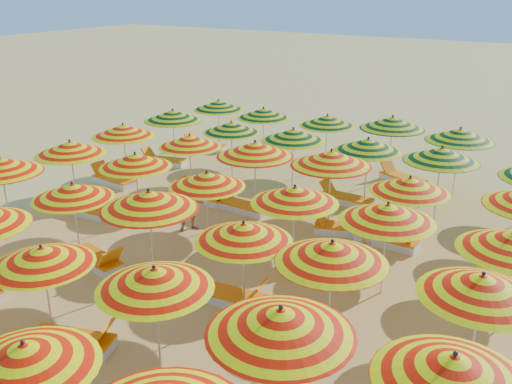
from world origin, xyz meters
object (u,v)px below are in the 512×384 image
at_px(umbrella_25, 190,141).
at_px(lounger_17, 388,240).
at_px(umbrella_16, 332,253).
at_px(umbrella_11, 453,369).
at_px(umbrella_13, 73,191).
at_px(lounger_18, 163,161).
at_px(umbrella_14, 149,200).
at_px(umbrella_15, 244,232).
at_px(umbrella_36, 218,105).
at_px(lounger_11, 85,210).
at_px(umbrella_20, 207,180).
at_px(lounger_21, 204,146).
at_px(umbrella_30, 173,116).
at_px(umbrella_32, 293,135).
at_px(beachgoer_a, 364,258).
at_px(umbrella_22, 388,213).
at_px(lounger_19, 345,199).
at_px(umbrella_31, 231,127).
at_px(lounger_7, 74,341).
at_px(umbrella_18, 70,148).
at_px(lounger_10, 230,296).
at_px(umbrella_40, 460,135).
at_px(lounger_14, 200,197).
at_px(lounger_16, 343,228).
at_px(umbrella_34, 441,155).
at_px(umbrella_10, 281,322).
at_px(umbrella_9, 155,279).
at_px(umbrella_24, 123,130).
at_px(umbrella_12, 1,165).
at_px(umbrella_21, 295,195).
at_px(umbrella_27, 331,158).
at_px(umbrella_3, 25,356).
at_px(lounger_15, 242,206).
at_px(umbrella_38, 327,121).
at_px(umbrella_39, 392,123).
at_px(beachgoer_b, 191,206).
at_px(lounger_12, 313,267).
at_px(lounger_22, 402,178).
at_px(lounger_9, 97,260).
at_px(umbrella_26, 255,149).
at_px(umbrella_33, 368,145).
at_px(umbrella_37, 263,113).

distance_m(umbrella_25, lounger_17, 7.11).
bearing_deg(umbrella_16, umbrella_11, -39.49).
distance_m(umbrella_13, lounger_18, 8.35).
bearing_deg(umbrella_14, lounger_17, 50.18).
distance_m(umbrella_14, umbrella_15, 2.56).
bearing_deg(umbrella_15, umbrella_36, 127.29).
height_order(umbrella_16, lounger_11, umbrella_16).
bearing_deg(umbrella_20, lounger_21, 126.95).
height_order(umbrella_30, lounger_21, umbrella_30).
relative_size(umbrella_32, beachgoer_a, 2.09).
bearing_deg(umbrella_13, umbrella_15, 1.12).
relative_size(umbrella_22, lounger_19, 1.56).
relative_size(umbrella_31, lounger_7, 1.20).
distance_m(umbrella_16, umbrella_18, 10.03).
bearing_deg(lounger_10, umbrella_40, 68.35).
distance_m(lounger_14, lounger_16, 5.01).
bearing_deg(umbrella_34, umbrella_31, 179.46).
bearing_deg(umbrella_14, umbrella_10, -28.84).
height_order(umbrella_14, umbrella_18, umbrella_14).
bearing_deg(lounger_11, umbrella_32, -134.17).
xyz_separation_m(umbrella_9, umbrella_24, (-7.64, 7.22, 0.06)).
bearing_deg(umbrella_9, umbrella_40, 79.20).
bearing_deg(lounger_7, umbrella_12, 136.01).
distance_m(umbrella_21, umbrella_27, 2.75).
height_order(umbrella_3, lounger_16, umbrella_3).
xyz_separation_m(umbrella_12, lounger_14, (3.01, 4.93, -1.94)).
height_order(umbrella_3, umbrella_40, umbrella_40).
xyz_separation_m(umbrella_12, lounger_15, (4.63, 4.95, -1.94)).
bearing_deg(umbrella_38, umbrella_39, 3.49).
bearing_deg(lounger_14, lounger_15, -179.44).
bearing_deg(umbrella_31, umbrella_11, -44.24).
distance_m(umbrella_13, umbrella_34, 10.31).
height_order(umbrella_21, beachgoer_b, umbrella_21).
bearing_deg(umbrella_27, umbrella_38, 115.74).
height_order(umbrella_20, lounger_10, umbrella_20).
bearing_deg(lounger_18, lounger_7, 107.71).
xyz_separation_m(umbrella_16, lounger_21, (-10.32, 9.94, -1.88)).
bearing_deg(umbrella_24, umbrella_18, -85.97).
height_order(lounger_12, lounger_22, same).
xyz_separation_m(lounger_11, lounger_16, (7.39, 2.85, 0.00)).
distance_m(lounger_7, lounger_9, 3.50).
bearing_deg(lounger_14, umbrella_12, 58.56).
distance_m(umbrella_31, lounger_12, 7.78).
bearing_deg(umbrella_34, lounger_22, 124.17).
xyz_separation_m(umbrella_20, umbrella_25, (-2.68, 2.73, 0.02)).
height_order(umbrella_16, lounger_12, umbrella_16).
bearing_deg(lounger_11, lounger_21, -84.63).
relative_size(umbrella_24, umbrella_26, 0.77).
bearing_deg(lounger_7, umbrella_33, 60.46).
bearing_deg(umbrella_37, lounger_12, -51.77).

